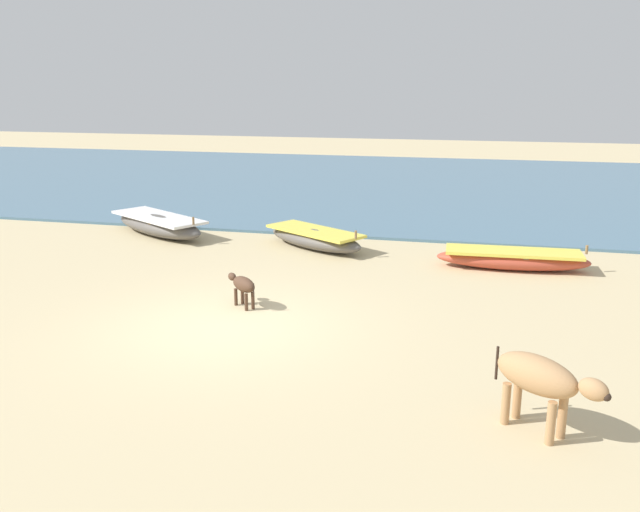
{
  "coord_description": "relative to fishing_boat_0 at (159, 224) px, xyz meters",
  "views": [
    {
      "loc": [
        4.18,
        -10.27,
        4.17
      ],
      "look_at": [
        0.99,
        2.89,
        0.6
      ],
      "focal_mm": 37.19,
      "sensor_mm": 36.0,
      "label": 1
    }
  ],
  "objects": [
    {
      "name": "ground",
      "position": [
        4.5,
        -6.32,
        -0.3
      ],
      "size": [
        80.0,
        80.0,
        0.0
      ],
      "primitive_type": "plane",
      "color": "#CCB789"
    },
    {
      "name": "sea_water",
      "position": [
        4.5,
        10.83,
        -0.26
      ],
      "size": [
        60.0,
        20.0,
        0.08
      ],
      "primitive_type": "cube",
      "color": "slate",
      "rests_on": "ground"
    },
    {
      "name": "fishing_boat_0",
      "position": [
        0.0,
        0.0,
        0.0
      ],
      "size": [
        3.74,
        2.86,
        0.75
      ],
      "rotation": [
        0.0,
        0.0,
        5.74
      ],
      "color": "#5B5651",
      "rests_on": "ground"
    },
    {
      "name": "fishing_boat_1",
      "position": [
        9.52,
        -1.31,
        -0.06
      ],
      "size": [
        3.46,
        1.02,
        0.64
      ],
      "rotation": [
        0.0,
        0.0,
        0.04
      ],
      "color": "#B74733",
      "rests_on": "ground"
    },
    {
      "name": "fishing_boat_3",
      "position": [
        4.63,
        -0.46,
        -0.03
      ],
      "size": [
        3.16,
        2.48,
        0.69
      ],
      "rotation": [
        0.0,
        0.0,
        5.73
      ],
      "color": "#5B5651",
      "rests_on": "ground"
    },
    {
      "name": "cow_adult_tan",
      "position": [
        9.53,
        -8.85,
        0.41
      ],
      "size": [
        1.35,
        1.15,
        0.99
      ],
      "rotation": [
        0.0,
        0.0,
        5.63
      ],
      "color": "tan",
      "rests_on": "ground"
    },
    {
      "name": "calf_near_dark",
      "position": [
        4.42,
        -5.26,
        0.13
      ],
      "size": [
        0.81,
        0.71,
        0.6
      ],
      "rotation": [
        0.0,
        0.0,
        2.46
      ],
      "color": "#4C3323",
      "rests_on": "ground"
    }
  ]
}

